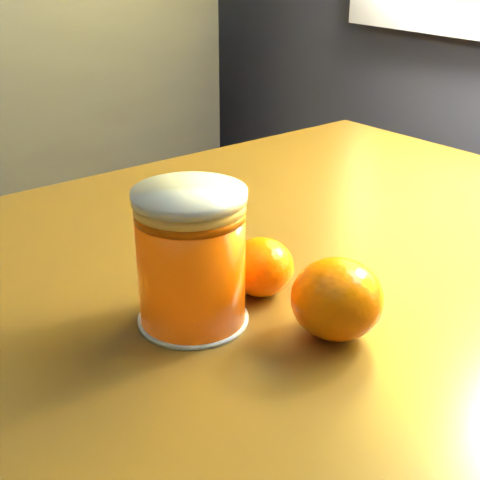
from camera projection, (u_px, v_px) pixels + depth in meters
table at (250, 360)px, 0.65m from camera, size 1.04×0.78×0.73m
juice_glass at (191, 259)px, 0.51m from camera, size 0.09×0.09×0.11m
orange_front at (337, 299)px, 0.50m from camera, size 0.08×0.08×0.06m
orange_back at (261, 267)px, 0.56m from camera, size 0.07×0.07×0.05m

